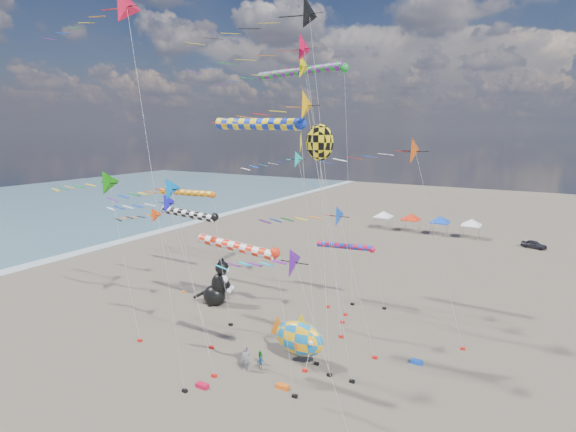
{
  "coord_description": "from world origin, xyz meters",
  "views": [
    {
      "loc": [
        18.38,
        -18.37,
        17.79
      ],
      "look_at": [
        1.19,
        12.0,
        11.09
      ],
      "focal_mm": 28.0,
      "sensor_mm": 36.0,
      "label": 1
    }
  ],
  "objects_px": {
    "child_blue": "(260,363)",
    "cat_inflatable": "(216,282)",
    "parked_car": "(534,244)",
    "person_adult": "(246,359)",
    "child_green": "(260,358)",
    "fish_inflatable": "(299,338)"
  },
  "relations": [
    {
      "from": "fish_inflatable",
      "to": "person_adult",
      "type": "xyz_separation_m",
      "value": [
        -2.86,
        -3.07,
        -1.1
      ]
    },
    {
      "from": "cat_inflatable",
      "to": "child_green",
      "type": "bearing_deg",
      "value": -54.63
    },
    {
      "from": "fish_inflatable",
      "to": "child_green",
      "type": "distance_m",
      "value": 3.36
    },
    {
      "from": "cat_inflatable",
      "to": "child_blue",
      "type": "relative_size",
      "value": 4.87
    },
    {
      "from": "child_blue",
      "to": "parked_car",
      "type": "distance_m",
      "value": 53.14
    },
    {
      "from": "person_adult",
      "to": "parked_car",
      "type": "distance_m",
      "value": 54.1
    },
    {
      "from": "fish_inflatable",
      "to": "parked_car",
      "type": "xyz_separation_m",
      "value": [
        15.1,
        47.96,
        -1.43
      ]
    },
    {
      "from": "cat_inflatable",
      "to": "parked_car",
      "type": "bearing_deg",
      "value": 38.57
    },
    {
      "from": "person_adult",
      "to": "parked_car",
      "type": "relative_size",
      "value": 0.53
    },
    {
      "from": "cat_inflatable",
      "to": "fish_inflatable",
      "type": "relative_size",
      "value": 0.9
    },
    {
      "from": "parked_car",
      "to": "child_blue",
      "type": "bearing_deg",
      "value": -179.42
    },
    {
      "from": "cat_inflatable",
      "to": "child_blue",
      "type": "height_order",
      "value": "cat_inflatable"
    },
    {
      "from": "fish_inflatable",
      "to": "child_blue",
      "type": "bearing_deg",
      "value": -131.34
    },
    {
      "from": "parked_car",
      "to": "cat_inflatable",
      "type": "bearing_deg",
      "value": 165.53
    },
    {
      "from": "child_blue",
      "to": "cat_inflatable",
      "type": "bearing_deg",
      "value": 87.16
    },
    {
      "from": "person_adult",
      "to": "child_blue",
      "type": "bearing_deg",
      "value": 8.3
    },
    {
      "from": "child_green",
      "to": "person_adult",
      "type": "bearing_deg",
      "value": -84.57
    },
    {
      "from": "person_adult",
      "to": "child_green",
      "type": "xyz_separation_m",
      "value": [
        0.41,
        1.3,
        -0.38
      ]
    },
    {
      "from": "fish_inflatable",
      "to": "parked_car",
      "type": "relative_size",
      "value": 1.56
    },
    {
      "from": "person_adult",
      "to": "parked_car",
      "type": "xyz_separation_m",
      "value": [
        17.96,
        51.04,
        -0.34
      ]
    },
    {
      "from": "child_green",
      "to": "parked_car",
      "type": "xyz_separation_m",
      "value": [
        17.55,
        49.74,
        0.04
      ]
    },
    {
      "from": "fish_inflatable",
      "to": "parked_car",
      "type": "height_order",
      "value": "fish_inflatable"
    }
  ]
}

